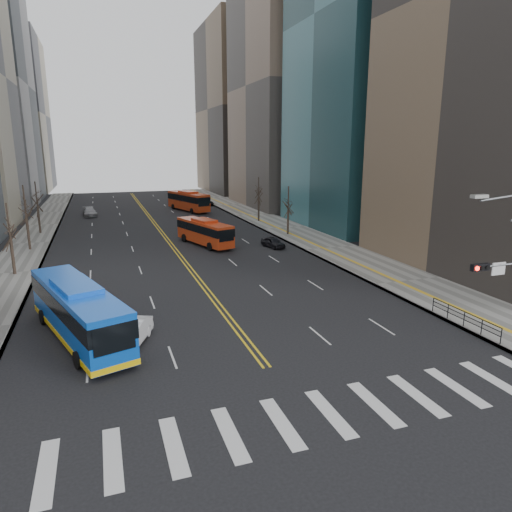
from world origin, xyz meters
The scene contains 15 objects.
ground centered at (0.00, 0.00, 0.00)m, with size 220.00×220.00×0.00m, color black.
sidewalk_right centered at (17.50, 45.00, 0.07)m, with size 7.00×130.00×0.15m, color slate.
sidewalk_left centered at (-16.50, 45.00, 0.07)m, with size 5.00×130.00×0.15m, color slate.
crosswalk centered at (0.00, 0.00, 0.01)m, with size 26.70×4.00×0.01m.
centerline centered at (0.00, 55.00, 0.01)m, with size 0.55×100.00×0.01m.
office_towers centered at (0.12, 68.51, 23.92)m, with size 83.00×134.00×58.00m.
pedestrian_railing centered at (14.30, 6.00, 0.82)m, with size 0.06×6.06×1.02m.
street_trees centered at (-7.18, 34.55, 4.87)m, with size 35.20×47.20×7.60m.
blue_bus centered at (-9.75, 12.50, 1.91)m, with size 6.42×12.76×3.64m.
red_bus_near centered at (3.88, 37.40, 1.80)m, with size 5.15×10.30×3.22m.
red_bus_far centered at (7.77, 68.20, 2.06)m, with size 6.05×11.99×3.70m.
car_white centered at (-6.87, 10.50, 0.74)m, with size 1.58×4.52×1.49m, color silver.
car_dark_mid centered at (11.29, 33.40, 0.63)m, with size 1.48×3.69×1.26m, color black.
car_silver centered at (-9.68, 67.04, 0.75)m, with size 2.09×5.15×1.49m, color gray.
car_dark_far centered at (12.31, 75.12, 0.65)m, with size 2.16×4.68×1.30m, color black.
Camera 1 is at (-8.01, -16.34, 11.79)m, focal length 32.00 mm.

